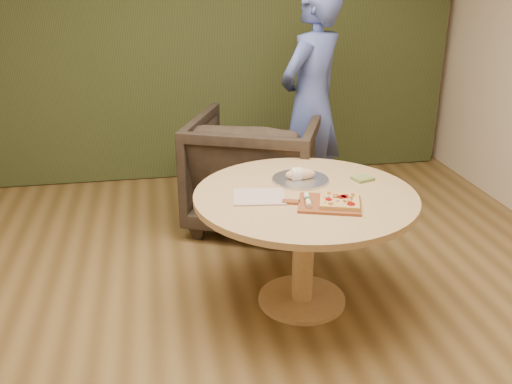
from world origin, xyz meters
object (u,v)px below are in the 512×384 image
object	(u,v)px
pizza_paddle	(328,204)
armchair	(255,165)
pedestal_table	(305,215)
serving_tray	(300,180)
cutlery_roll	(308,200)
bread_roll	(299,174)
flatbread_pizza	(340,201)
person_standing	(311,103)

from	to	relation	value
pizza_paddle	armchair	bearing A→B (deg)	114.06
pedestal_table	serving_tray	world-z (taller)	serving_tray
serving_tray	pizza_paddle	bearing A→B (deg)	-82.11
cutlery_roll	serving_tray	bearing A→B (deg)	90.96
cutlery_roll	bread_roll	bearing A→B (deg)	92.27
pizza_paddle	cutlery_roll	bearing A→B (deg)	-175.05
pedestal_table	bread_roll	size ratio (longest dim) A/B	6.92
pedestal_table	flatbread_pizza	distance (m)	0.30
pedestal_table	bread_roll	distance (m)	0.28
pedestal_table	cutlery_roll	xyz separation A→B (m)	(-0.03, -0.17, 0.17)
bread_roll	person_standing	distance (m)	1.30
person_standing	bread_roll	bearing A→B (deg)	31.55
pedestal_table	person_standing	world-z (taller)	person_standing
bread_roll	armchair	bearing A→B (deg)	95.08
flatbread_pizza	person_standing	bearing A→B (deg)	80.39
bread_roll	serving_tray	bearing A→B (deg)	0.00
pizza_paddle	flatbread_pizza	bearing A→B (deg)	4.68
armchair	person_standing	distance (m)	0.69
pedestal_table	flatbread_pizza	world-z (taller)	flatbread_pizza
flatbread_pizza	armchair	xyz separation A→B (m)	(-0.22, 1.46, -0.27)
person_standing	cutlery_roll	bearing A→B (deg)	34.17
pedestal_table	armchair	world-z (taller)	armchair
cutlery_roll	armchair	distance (m)	1.45
serving_tray	person_standing	bearing A→B (deg)	71.93
pizza_paddle	bread_roll	size ratio (longest dim) A/B	2.45
pizza_paddle	person_standing	bearing A→B (deg)	95.94
pedestal_table	cutlery_roll	world-z (taller)	cutlery_roll
pizza_paddle	pedestal_table	bearing A→B (deg)	129.97
cutlery_roll	person_standing	world-z (taller)	person_standing
cutlery_roll	person_standing	size ratio (longest dim) A/B	0.10
pizza_paddle	serving_tray	world-z (taller)	serving_tray
pizza_paddle	bread_roll	distance (m)	0.41
pedestal_table	armchair	xyz separation A→B (m)	(-0.08, 1.25, -0.10)
flatbread_pizza	cutlery_roll	xyz separation A→B (m)	(-0.18, 0.04, 0.00)
serving_tray	bread_roll	bearing A→B (deg)	-180.00
pedestal_table	pizza_paddle	distance (m)	0.26
cutlery_roll	pedestal_table	bearing A→B (deg)	88.28
serving_tray	bread_roll	distance (m)	0.04
person_standing	pedestal_table	bearing A→B (deg)	33.61
flatbread_pizza	pedestal_table	bearing A→B (deg)	124.50
serving_tray	pedestal_table	bearing A→B (deg)	-96.12
flatbread_pizza	person_standing	size ratio (longest dim) A/B	0.15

